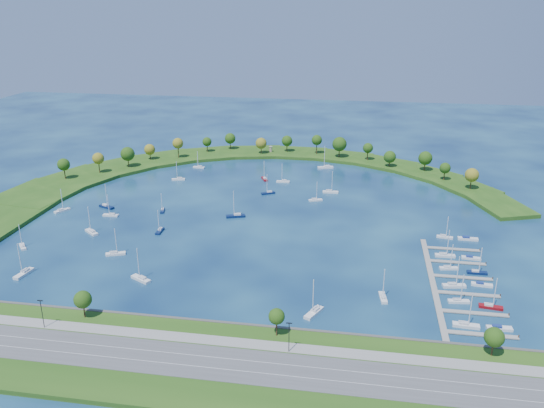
% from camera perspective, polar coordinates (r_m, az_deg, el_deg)
% --- Properties ---
extents(ground, '(700.00, 700.00, 0.00)m').
position_cam_1_polar(ground, '(277.41, -1.19, -1.07)').
color(ground, '#071843').
rests_on(ground, ground).
extents(south_shoreline, '(420.00, 43.10, 11.60)m').
position_cam_1_polar(south_shoreline, '(171.58, -8.98, -15.62)').
color(south_shoreline, '#234C14').
rests_on(south_shoreline, ground).
extents(breakwater, '(286.74, 247.64, 2.00)m').
position_cam_1_polar(breakwater, '(332.35, -7.53, 2.59)').
color(breakwater, '#234C14').
rests_on(breakwater, ground).
extents(breakwater_trees, '(241.75, 91.88, 14.02)m').
position_cam_1_polar(breakwater_trees, '(357.34, 0.34, 5.56)').
color(breakwater_trees, '#382314').
rests_on(breakwater_trees, breakwater).
extents(harbor_tower, '(2.60, 2.60, 3.91)m').
position_cam_1_polar(harbor_tower, '(386.09, -0.13, 5.72)').
color(harbor_tower, gray).
rests_on(harbor_tower, breakwater).
extents(dock_system, '(24.28, 82.00, 1.60)m').
position_cam_1_polar(dock_system, '(220.77, 18.24, -7.94)').
color(dock_system, gray).
rests_on(dock_system, ground).
extents(moored_boat_0, '(6.38, 6.86, 10.78)m').
position_cam_1_polar(moored_boat_0, '(263.56, -24.48, -3.97)').
color(moored_boat_0, white).
rests_on(moored_boat_0, ground).
extents(moored_boat_1, '(9.20, 5.77, 13.13)m').
position_cam_1_polar(moored_boat_1, '(298.45, -16.80, -0.21)').
color(moored_boat_1, '#0B1B45').
rests_on(moored_boat_1, ground).
extents(moored_boat_2, '(8.24, 4.29, 11.66)m').
position_cam_1_polar(moored_boat_2, '(335.27, -9.68, 2.61)').
color(moored_boat_2, white).
rests_on(moored_boat_2, ground).
extents(moored_boat_3, '(10.40, 5.71, 14.73)m').
position_cam_1_polar(moored_boat_3, '(355.80, 5.58, 3.86)').
color(moored_boat_3, white).
rests_on(moored_boat_3, ground).
extents(moored_boat_4, '(7.58, 4.50, 10.77)m').
position_cam_1_polar(moored_boat_4, '(296.52, 4.53, 0.48)').
color(moored_boat_4, white).
rests_on(moored_boat_4, ground).
extents(moored_boat_5, '(7.84, 2.34, 11.46)m').
position_cam_1_polar(moored_boat_5, '(286.16, -16.39, -1.05)').
color(moored_boat_5, white).
rests_on(moored_boat_5, ground).
extents(moored_boat_6, '(8.51, 7.39, 13.01)m').
position_cam_1_polar(moored_boat_6, '(267.85, -18.22, -2.72)').
color(moored_boat_6, white).
rests_on(moored_boat_6, ground).
extents(moored_boat_7, '(3.22, 8.12, 11.62)m').
position_cam_1_polar(moored_boat_7, '(204.75, 11.45, -9.41)').
color(moored_boat_7, white).
rests_on(moored_boat_7, ground).
extents(moored_boat_8, '(8.78, 2.78, 12.77)m').
position_cam_1_polar(moored_boat_8, '(309.76, 6.08, 1.32)').
color(moored_boat_8, white).
rests_on(moored_boat_8, ground).
extents(moored_boat_9, '(9.76, 5.45, 13.83)m').
position_cam_1_polar(moored_boat_9, '(273.90, -3.78, -1.18)').
color(moored_boat_9, '#0B1B45').
rests_on(moored_boat_9, ground).
extents(moored_boat_10, '(6.16, 8.25, 12.08)m').
position_cam_1_polar(moored_boat_10, '(300.32, -20.96, -0.58)').
color(moored_boat_10, white).
rests_on(moored_boat_10, ground).
extents(moored_boat_11, '(3.56, 7.02, 9.93)m').
position_cam_1_polar(moored_boat_11, '(286.43, -11.30, -0.59)').
color(moored_boat_11, '#0B1B45').
rests_on(moored_boat_11, ground).
extents(moored_boat_12, '(3.92, 9.61, 13.71)m').
position_cam_1_polar(moored_boat_12, '(238.04, -24.34, -6.50)').
color(moored_boat_12, white).
rests_on(moored_boat_12, ground).
extents(moored_boat_13, '(8.45, 5.12, 12.02)m').
position_cam_1_polar(moored_boat_13, '(242.68, -15.94, -4.90)').
color(moored_boat_13, white).
rests_on(moored_boat_13, ground).
extents(moored_boat_14, '(7.88, 5.54, 11.41)m').
position_cam_1_polar(moored_boat_14, '(306.49, -0.39, 1.22)').
color(moored_boat_14, '#0B1B45').
rests_on(moored_boat_14, ground).
extents(moored_boat_15, '(7.89, 2.46, 11.49)m').
position_cam_1_polar(moored_boat_15, '(326.32, 1.17, 2.41)').
color(moored_boat_15, white).
rests_on(moored_boat_15, ground).
extents(moored_boat_16, '(5.44, 8.06, 11.60)m').
position_cam_1_polar(moored_boat_16, '(331.04, -0.78, 2.68)').
color(moored_boat_16, maroon).
rests_on(moored_boat_16, ground).
extents(moored_boat_17, '(9.18, 6.59, 13.33)m').
position_cam_1_polar(moored_boat_17, '(218.96, -13.44, -7.50)').
color(moored_boat_17, white).
rests_on(moored_boat_17, ground).
extents(moored_boat_18, '(2.32, 7.64, 11.16)m').
position_cam_1_polar(moored_boat_18, '(261.26, -11.57, -2.68)').
color(moored_boat_18, '#0B1B45').
rests_on(moored_boat_18, ground).
extents(moored_boat_19, '(6.38, 9.49, 13.65)m').
position_cam_1_polar(moored_boat_19, '(192.48, 4.38, -11.08)').
color(moored_boat_19, white).
rests_on(moored_boat_19, ground).
extents(moored_boat_20, '(7.69, 2.92, 11.04)m').
position_cam_1_polar(moored_boat_20, '(358.07, -7.59, 3.86)').
color(moored_boat_20, white).
rests_on(moored_boat_20, ground).
extents(docked_boat_0, '(8.77, 2.97, 12.68)m').
position_cam_1_polar(docked_boat_0, '(195.99, 19.48, -11.70)').
color(docked_boat_0, white).
rests_on(docked_boat_0, ground).
extents(docked_boat_1, '(8.36, 2.84, 1.68)m').
position_cam_1_polar(docked_boat_1, '(198.43, 22.50, -11.81)').
color(docked_boat_1, white).
rests_on(docked_boat_1, ground).
extents(docked_boat_2, '(7.75, 3.00, 11.11)m').
position_cam_1_polar(docked_boat_2, '(209.47, 18.80, -9.45)').
color(docked_boat_2, white).
rests_on(docked_boat_2, ground).
extents(docked_boat_3, '(8.34, 3.32, 11.92)m').
position_cam_1_polar(docked_boat_3, '(209.76, 21.75, -9.80)').
color(docked_boat_3, maroon).
rests_on(docked_boat_3, ground).
extents(docked_boat_4, '(8.93, 3.81, 12.71)m').
position_cam_1_polar(docked_boat_4, '(219.39, 18.36, -7.97)').
color(docked_boat_4, white).
rests_on(docked_boat_4, ground).
extents(docked_boat_5, '(7.95, 2.93, 1.59)m').
position_cam_1_polar(docked_boat_5, '(223.87, 20.92, -7.81)').
color(docked_boat_5, white).
rests_on(docked_boat_5, ground).
extents(docked_boat_6, '(7.62, 3.18, 10.87)m').
position_cam_1_polar(docked_boat_6, '(232.53, 17.86, -6.27)').
color(docked_boat_6, white).
rests_on(docked_boat_6, ground).
extents(docked_boat_7, '(7.73, 2.20, 11.34)m').
position_cam_1_polar(docked_boat_7, '(232.55, 20.50, -6.59)').
color(docked_boat_7, '#0B1B45').
rests_on(docked_boat_7, ground).
extents(docked_boat_8, '(8.37, 2.56, 12.21)m').
position_cam_1_polar(docked_boat_8, '(242.97, 17.50, -5.04)').
color(docked_boat_8, white).
rests_on(docked_boat_8, ground).
extents(docked_boat_9, '(7.98, 2.92, 1.59)m').
position_cam_1_polar(docked_boat_9, '(244.36, 19.95, -5.28)').
color(docked_boat_9, white).
rests_on(docked_boat_9, ground).
extents(docked_boat_10, '(7.40, 3.11, 10.54)m').
position_cam_1_polar(docked_boat_10, '(261.58, 17.48, -3.21)').
color(docked_boat_10, white).
rests_on(docked_boat_10, ground).
extents(docked_boat_11, '(8.86, 2.70, 1.80)m').
position_cam_1_polar(docked_boat_11, '(262.90, 19.63, -3.40)').
color(docked_boat_11, white).
rests_on(docked_boat_11, ground).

